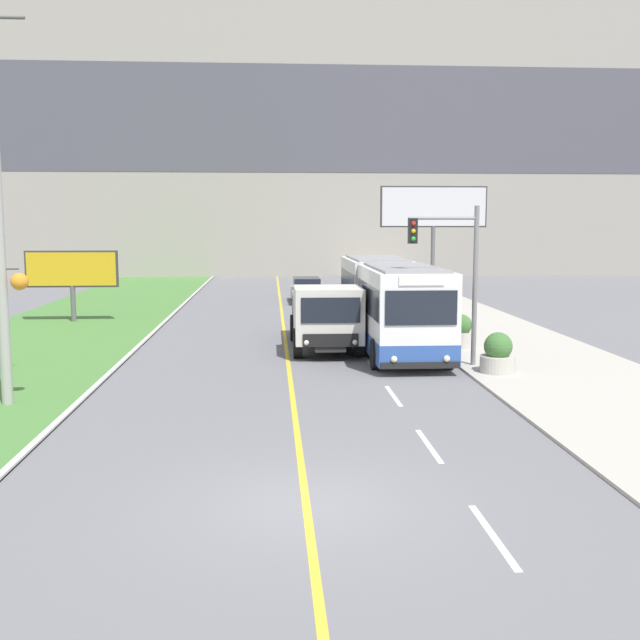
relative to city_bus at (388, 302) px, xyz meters
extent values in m
plane|color=slate|center=(-3.96, -16.46, -1.63)|extent=(300.00, 300.00, 0.00)
cube|color=gold|center=(-3.96, -16.46, -1.63)|extent=(0.14, 140.00, 0.01)
cube|color=silver|center=(-1.21, -17.86, -1.63)|extent=(0.12, 2.40, 0.01)
cube|color=silver|center=(-1.21, -13.26, -1.63)|extent=(0.12, 2.40, 0.01)
cube|color=silver|center=(-1.21, -8.66, -1.63)|extent=(0.12, 2.40, 0.01)
cube|color=silver|center=(-1.21, -4.06, -1.63)|extent=(0.12, 2.40, 0.01)
cube|color=silver|center=(-1.21, 0.54, -1.63)|extent=(0.12, 2.40, 0.01)
cube|color=silver|center=(-1.21, 5.14, -1.63)|extent=(0.12, 2.40, 0.01)
cube|color=silver|center=(-1.21, 9.74, -1.63)|extent=(0.12, 2.40, 0.01)
cube|color=silver|center=(-1.21, 14.34, -1.63)|extent=(0.12, 2.40, 0.01)
cube|color=silver|center=(-1.21, 18.94, -1.63)|extent=(0.12, 2.40, 0.01)
cube|color=silver|center=(-1.21, 23.54, -1.63)|extent=(0.12, 2.40, 0.01)
cube|color=gray|center=(-3.96, 40.89, 11.22)|extent=(80.00, 8.00, 25.72)
cube|color=#4C4C56|center=(-3.96, 36.87, 11.87)|extent=(80.00, 0.04, 9.00)
cube|color=white|center=(0.00, -3.35, 0.07)|extent=(2.49, 5.83, 2.86)
cube|color=#2D519E|center=(0.00, -3.35, -1.01)|extent=(2.51, 5.85, 0.70)
cube|color=black|center=(0.00, -3.35, 0.50)|extent=(2.52, 5.37, 1.00)
cube|color=gray|center=(0.00, -3.35, 1.54)|extent=(2.12, 5.25, 0.08)
cube|color=white|center=(0.00, 3.38, 0.07)|extent=(2.49, 5.83, 2.86)
cube|color=#2D519E|center=(0.00, 3.38, -1.01)|extent=(2.51, 5.85, 0.70)
cube|color=black|center=(0.00, 3.38, 0.50)|extent=(2.52, 5.37, 1.00)
cube|color=gray|center=(0.00, 3.38, 1.54)|extent=(2.12, 5.25, 0.08)
cube|color=#474747|center=(0.00, 0.02, 0.07)|extent=(2.29, 0.90, 2.63)
cube|color=black|center=(0.00, -6.29, 0.50)|extent=(2.19, 0.04, 1.05)
cube|color=black|center=(0.00, -6.30, -1.26)|extent=(2.44, 0.06, 0.20)
sphere|color=#F4EAB2|center=(-0.81, -6.31, -1.06)|extent=(0.20, 0.20, 0.20)
sphere|color=#F4EAB2|center=(0.81, -6.31, -1.06)|extent=(0.20, 0.20, 0.20)
cube|color=white|center=(0.00, -6.29, 1.32)|extent=(1.37, 0.04, 0.28)
cylinder|color=black|center=(-1.18, -4.98, -1.13)|extent=(0.28, 1.00, 1.00)
cylinder|color=black|center=(1.18, -4.98, -1.13)|extent=(0.28, 1.00, 1.00)
cylinder|color=black|center=(-1.18, -1.48, -1.13)|extent=(0.28, 1.00, 1.00)
cylinder|color=black|center=(1.18, -1.48, -1.13)|extent=(0.28, 1.00, 1.00)
cylinder|color=black|center=(-1.18, 3.97, -1.13)|extent=(0.28, 1.00, 1.00)
cylinder|color=black|center=(1.18, 3.97, -1.13)|extent=(0.28, 1.00, 1.00)
cube|color=black|center=(-2.53, -0.34, -1.19)|extent=(1.05, 6.69, 0.20)
cube|color=beige|center=(-2.53, -2.45, -0.14)|extent=(2.34, 2.47, 1.90)
cube|color=black|center=(-2.53, -3.71, 0.15)|extent=(1.99, 0.04, 0.85)
cube|color=black|center=(-2.53, -3.72, -0.87)|extent=(1.87, 0.06, 0.44)
sphere|color=silver|center=(-3.35, -3.73, -0.94)|extent=(0.18, 0.18, 0.18)
sphere|color=silver|center=(-1.71, -3.73, -0.94)|extent=(0.18, 0.18, 0.18)
cube|color=slate|center=(-2.53, 1.02, -1.03)|extent=(2.22, 3.98, 0.12)
cube|color=slate|center=(-3.58, 1.02, -0.46)|extent=(0.12, 3.98, 1.25)
cube|color=slate|center=(-1.48, 1.02, -0.46)|extent=(0.12, 3.98, 1.25)
cube|color=slate|center=(-2.53, -0.91, -0.46)|extent=(2.22, 0.12, 1.25)
cube|color=slate|center=(-2.53, 2.95, -0.46)|extent=(2.22, 0.12, 1.25)
cube|color=slate|center=(-2.53, -0.91, 0.28)|extent=(2.22, 0.12, 0.24)
cylinder|color=black|center=(-3.61, -2.70, -1.11)|extent=(0.30, 1.04, 1.04)
cylinder|color=black|center=(-1.45, -2.70, -1.11)|extent=(0.30, 1.04, 1.04)
cylinder|color=black|center=(-3.61, 1.22, -1.11)|extent=(0.30, 1.04, 1.04)
cylinder|color=black|center=(-1.45, 1.22, -1.11)|extent=(0.30, 1.04, 1.04)
cube|color=silver|center=(-2.40, 15.77, -1.14)|extent=(1.80, 4.30, 0.61)
cube|color=black|center=(-2.40, 15.88, -0.51)|extent=(1.53, 2.36, 0.65)
cylinder|color=black|center=(-3.21, 14.48, -1.32)|extent=(0.18, 0.62, 0.62)
cylinder|color=black|center=(-1.59, 14.48, -1.32)|extent=(0.18, 0.62, 0.62)
cylinder|color=black|center=(-3.21, 17.06, -1.32)|extent=(0.18, 0.62, 0.62)
cylinder|color=black|center=(-1.59, 17.06, -1.32)|extent=(0.18, 0.62, 0.62)
sphere|color=orange|center=(-10.88, -9.04, 1.57)|extent=(0.44, 0.44, 0.44)
cylinder|color=#333333|center=(-11.10, -9.04, 1.89)|extent=(0.45, 0.04, 0.04)
cylinder|color=slate|center=(2.05, -4.77, 0.98)|extent=(0.16, 0.16, 5.22)
cylinder|color=slate|center=(0.95, -4.77, 3.19)|extent=(2.20, 0.10, 0.10)
cube|color=black|center=(-0.01, -4.77, 2.79)|extent=(0.28, 0.24, 0.80)
sphere|color=red|center=(-0.01, -4.90, 3.03)|extent=(0.14, 0.14, 0.14)
sphere|color=orange|center=(-0.01, -4.90, 2.79)|extent=(0.14, 0.14, 0.14)
sphere|color=green|center=(-0.01, -4.90, 2.55)|extent=(0.14, 0.14, 0.14)
cylinder|color=#59595B|center=(4.85, 14.44, 0.62)|extent=(0.24, 0.24, 4.51)
cube|color=#333333|center=(4.85, 14.44, 3.96)|extent=(6.16, 0.20, 2.34)
cube|color=silver|center=(4.85, 14.33, 3.96)|extent=(6.00, 0.02, 2.18)
cylinder|color=#59595B|center=(-13.90, 7.59, -0.77)|extent=(0.24, 0.24, 1.73)
cube|color=#333333|center=(-13.90, 7.59, 0.89)|extent=(4.30, 0.20, 1.73)
cube|color=gold|center=(-13.90, 7.48, 0.89)|extent=(4.14, 0.02, 1.57)
cylinder|color=#B7B2A8|center=(2.47, -6.04, -1.30)|extent=(1.09, 1.09, 0.51)
sphere|color=#3D6B33|center=(2.47, -6.04, -0.74)|extent=(0.88, 0.88, 0.88)
cylinder|color=#B7B2A8|center=(2.53, -1.31, -1.27)|extent=(0.99, 0.99, 0.56)
sphere|color=#3D6B33|center=(2.53, -1.31, -0.72)|extent=(0.79, 0.79, 0.79)
cylinder|color=#B7B2A8|center=(2.49, 3.43, -1.27)|extent=(0.98, 0.98, 0.56)
sphere|color=#3D6B33|center=(2.49, 3.43, -0.72)|extent=(0.79, 0.79, 0.79)
camera|label=1|loc=(-4.52, -28.41, 3.04)|focal=42.00mm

